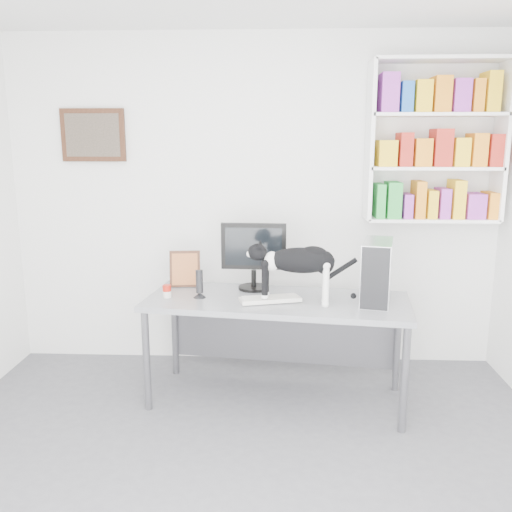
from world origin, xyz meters
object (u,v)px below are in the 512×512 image
at_px(leaning_print, 185,268).
at_px(soup_can, 167,291).
at_px(bookshelf, 435,142).
at_px(keyboard, 270,299).
at_px(desk, 277,350).
at_px(monitor, 254,256).
at_px(cat, 298,275).
at_px(pc_tower, 377,271).
at_px(speaker, 199,283).

xyz_separation_m(leaning_print, soup_can, (-0.08, -0.30, -0.10)).
distance_m(bookshelf, keyboard, 1.78).
xyz_separation_m(desk, soup_can, (-0.78, 0.00, 0.43)).
bearing_deg(keyboard, monitor, 97.49).
bearing_deg(keyboard, cat, -28.03).
bearing_deg(cat, desk, 145.63).
xyz_separation_m(bookshelf, pc_tower, (-0.52, -0.66, -0.87)).
bearing_deg(desk, cat, -30.32).
xyz_separation_m(monitor, soup_can, (-0.61, -0.25, -0.21)).
relative_size(bookshelf, speaker, 5.95).
height_order(pc_tower, speaker, pc_tower).
distance_m(speaker, cat, 0.71).
relative_size(speaker, cat, 0.31).
bearing_deg(speaker, leaning_print, 106.16).
xyz_separation_m(desk, monitor, (-0.18, 0.25, 0.64)).
distance_m(keyboard, soup_can, 0.74).
bearing_deg(monitor, keyboard, -65.75).
distance_m(monitor, pc_tower, 0.90).
height_order(speaker, cat, cat).
bearing_deg(monitor, soup_can, -155.87).
relative_size(pc_tower, speaker, 2.05).
bearing_deg(cat, bookshelf, 38.34).
height_order(bookshelf, soup_can, bookshelf).
bearing_deg(speaker, soup_can, 169.76).
bearing_deg(cat, leaning_print, 157.62).
bearing_deg(bookshelf, soup_can, -162.53).
xyz_separation_m(desk, keyboard, (-0.05, -0.06, 0.40)).
distance_m(monitor, soup_can, 0.69).
xyz_separation_m(bookshelf, soup_can, (-1.98, -0.62, -1.04)).
xyz_separation_m(leaning_print, cat, (0.84, -0.41, 0.06)).
height_order(desk, leaning_print, leaning_print).
bearing_deg(pc_tower, soup_can, -168.17).
height_order(keyboard, leaning_print, leaning_print).
xyz_separation_m(keyboard, leaning_print, (-0.65, 0.37, 0.13)).
height_order(bookshelf, cat, bookshelf).
distance_m(bookshelf, speaker, 2.10).
bearing_deg(leaning_print, desk, -29.44).
bearing_deg(monitor, cat, -46.44).
xyz_separation_m(pc_tower, speaker, (-1.23, 0.04, -0.11)).
height_order(keyboard, pc_tower, pc_tower).
distance_m(desk, speaker, 0.73).
bearing_deg(speaker, cat, -20.85).
bearing_deg(leaning_print, keyboard, -35.45).
relative_size(leaning_print, cat, 0.43).
xyz_separation_m(pc_tower, soup_can, (-1.46, 0.03, -0.17)).
xyz_separation_m(bookshelf, monitor, (-1.38, -0.38, -0.83)).
bearing_deg(pc_tower, bookshelf, 64.93).
relative_size(monitor, cat, 0.77).
height_order(bookshelf, speaker, bookshelf).
bearing_deg(monitor, bookshelf, 17.42).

